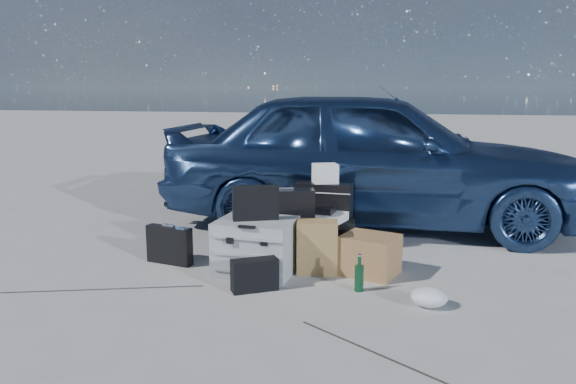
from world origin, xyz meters
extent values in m
plane|color=#A4A39F|center=(0.00, 0.00, 0.00)|extent=(60.00, 60.00, 0.00)
imported|color=#325288|center=(0.49, 2.10, 0.78)|extent=(4.60, 1.91, 1.56)
cube|color=#9FA3A4|center=(-0.34, 0.18, 0.23)|extent=(0.66, 0.56, 0.45)
cube|color=black|center=(-0.34, 0.19, 0.60)|extent=(0.39, 0.23, 0.28)
cube|color=black|center=(-1.15, 0.26, 0.17)|extent=(0.44, 0.19, 0.34)
cube|color=black|center=(-0.16, 0.56, 0.33)|extent=(0.53, 0.31, 0.65)
cube|color=black|center=(0.11, 1.02, 0.32)|extent=(0.55, 0.23, 0.64)
cube|color=white|center=(0.11, 1.04, 0.73)|extent=(0.28, 0.25, 0.18)
cube|color=black|center=(0.10, 0.81, 0.16)|extent=(0.67, 0.33, 0.33)
cube|color=white|center=(0.11, 0.79, 0.37)|extent=(0.51, 0.43, 0.08)
cube|color=black|center=(0.09, 0.79, 0.43)|extent=(0.31, 0.24, 0.06)
cube|color=#9F8045|center=(0.17, 0.29, 0.22)|extent=(0.36, 0.25, 0.45)
cube|color=olive|center=(0.60, 0.35, 0.16)|extent=(0.54, 0.50, 0.33)
ellipsoid|color=silver|center=(1.07, -0.28, 0.07)|extent=(0.28, 0.24, 0.14)
cube|color=black|center=(-0.23, -0.23, 0.12)|extent=(0.37, 0.30, 0.25)
cylinder|color=#0C311A|center=(0.55, -0.07, 0.14)|extent=(0.08, 0.08, 0.28)
camera|label=1|loc=(0.89, -4.19, 1.53)|focal=35.00mm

